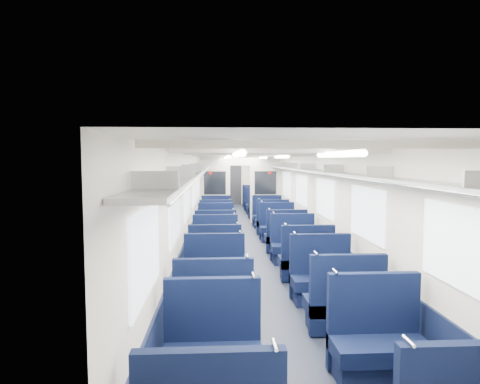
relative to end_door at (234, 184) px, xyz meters
The scene contains 39 objects.
floor 9.00m from the end_door, 90.00° to the right, with size 2.80×18.00×0.01m, color black.
ceiling 9.04m from the end_door, 90.00° to the right, with size 2.80×18.00×0.01m, color silver.
wall_left 9.05m from the end_door, 98.90° to the right, with size 0.02×18.00×2.35m, color beige.
dado_left 9.07m from the end_door, 98.81° to the right, with size 0.03×17.90×0.70m, color black.
wall_right 9.05m from the end_door, 81.10° to the right, with size 0.02×18.00×2.35m, color beige.
dado_right 9.07m from the end_door, 81.19° to the right, with size 0.03×17.90×0.70m, color black.
wall_far 0.19m from the end_door, 90.00° to the left, with size 2.80×0.02×2.35m, color beige.
luggage_rack_left 9.07m from the end_door, 97.73° to the right, with size 0.36×17.40×0.18m.
luggage_rack_right 9.07m from the end_door, 82.27° to the right, with size 0.36×17.40×0.18m.
windows 9.41m from the end_door, 90.00° to the right, with size 2.78×15.60×0.75m.
ceiling_fittings 9.29m from the end_door, 90.00° to the right, with size 2.70×16.06×0.11m.
end_door is the anchor object (origin of this frame).
bulkhead 5.85m from the end_door, 90.00° to the right, with size 2.80×0.10×2.35m.
seat_2 16.10m from the end_door, 92.96° to the right, with size 0.96×0.53×1.07m.
seat_3 16.02m from the end_door, 87.03° to the right, with size 0.96×0.53×1.07m.
seat_4 15.05m from the end_door, 93.16° to the right, with size 0.96×0.53×1.07m.
seat_5 14.94m from the end_door, 86.81° to the right, with size 0.96×0.53×1.07m.
seat_6 13.69m from the end_door, 93.48° to the right, with size 0.96×0.53×1.07m.
seat_7 13.82m from the end_door, 86.55° to the right, with size 0.96×0.53×1.07m.
seat_8 12.56m from the end_door, 93.79° to the right, with size 0.96×0.53×1.07m.
seat_9 12.71m from the end_door, 86.25° to the right, with size 0.96×0.53×1.07m.
seat_10 11.50m from the end_door, 94.15° to the right, with size 0.96×0.53×1.07m.
seat_11 11.43m from the end_door, 85.83° to the right, with size 0.96×0.53×1.07m.
seat_12 10.48m from the end_door, 94.55° to the right, with size 0.96×0.53×1.07m.
seat_13 10.48m from the end_door, 85.45° to the right, with size 0.96×0.53×1.07m.
seat_14 9.16m from the end_door, 95.21° to the right, with size 0.96×0.53×1.07m.
seat_15 9.12m from the end_door, 84.76° to the right, with size 0.96×0.53×1.07m.
seat_16 8.10m from the end_door, 95.90° to the right, with size 0.96×0.53×1.07m.
seat_17 8.09m from the end_door, 84.09° to the right, with size 0.96×0.53×1.07m.
seat_18 6.96m from the end_door, 96.88° to the right, with size 0.96×0.53×1.07m.
seat_19 6.91m from the end_door, 83.07° to the right, with size 0.96×0.53×1.07m.
seat_20 4.82m from the end_door, 100.01° to the right, with size 0.96×0.53×1.07m.
seat_21 4.89m from the end_door, 80.13° to the right, with size 0.96×0.53×1.07m.
seat_22 3.87m from the end_door, 102.56° to the right, with size 0.96×0.53×1.07m.
seat_23 3.77m from the end_door, 77.09° to the right, with size 0.96×0.53×1.07m.
seat_24 2.81m from the end_door, 107.72° to the right, with size 0.96×0.53×1.07m.
seat_25 2.67m from the end_door, 71.28° to the right, with size 0.96×0.53×1.07m.
seat_26 1.67m from the end_door, 122.82° to the right, with size 0.96×0.53×1.07m.
seat_27 1.82m from the end_door, 60.68° to the right, with size 0.96×0.53×1.07m.
Camera 1 is at (-0.77, -10.92, 2.20)m, focal length 30.38 mm.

